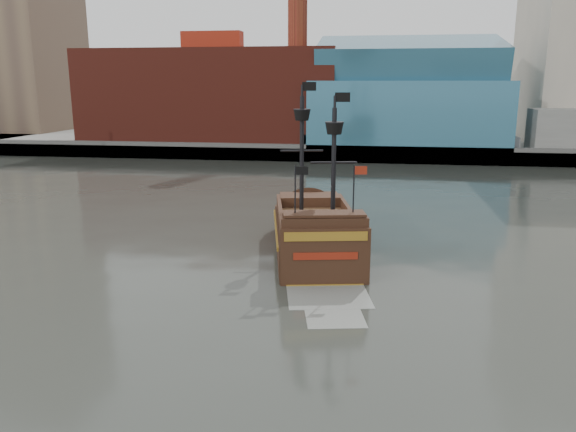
# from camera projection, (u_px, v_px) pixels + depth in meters

# --- Properties ---
(ground) EXTENTS (400.00, 400.00, 0.00)m
(ground) POSITION_uv_depth(u_px,v_px,m) (249.00, 354.00, 24.77)
(ground) COLOR #2D302A
(ground) RESTS_ON ground
(promenade_far) EXTENTS (220.00, 60.00, 2.00)m
(promenade_far) POSITION_uv_depth(u_px,v_px,m) (348.00, 137.00, 113.02)
(promenade_far) COLOR slate
(promenade_far) RESTS_ON ground
(seawall) EXTENTS (220.00, 1.00, 2.60)m
(seawall) POSITION_uv_depth(u_px,v_px,m) (339.00, 154.00, 84.58)
(seawall) COLOR #4C4C49
(seawall) RESTS_ON ground
(skyline) EXTENTS (149.00, 45.00, 62.00)m
(skyline) POSITION_uv_depth(u_px,v_px,m) (379.00, 9.00, 99.67)
(skyline) COLOR brown
(skyline) RESTS_ON promenade_far
(pirate_ship) EXTENTS (8.15, 17.48, 12.60)m
(pirate_ship) POSITION_uv_depth(u_px,v_px,m) (315.00, 238.00, 39.14)
(pirate_ship) COLOR black
(pirate_ship) RESTS_ON ground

